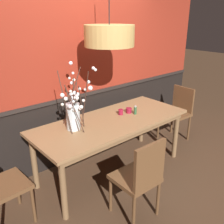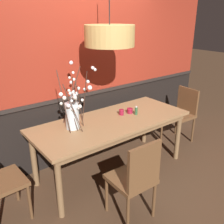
{
  "view_description": "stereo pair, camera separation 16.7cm",
  "coord_description": "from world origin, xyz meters",
  "px_view_note": "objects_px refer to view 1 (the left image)",
  "views": [
    {
      "loc": [
        -2.0,
        -2.3,
        2.08
      ],
      "look_at": [
        0.0,
        0.0,
        0.89
      ],
      "focal_mm": 40.69,
      "sensor_mm": 36.0,
      "label": 1
    },
    {
      "loc": [
        -1.87,
        -2.41,
        2.08
      ],
      "look_at": [
        0.0,
        0.0,
        0.89
      ],
      "focal_mm": 40.69,
      "sensor_mm": 36.0,
      "label": 2
    }
  ],
  "objects_px": {
    "chair_head_east_end": "(178,110)",
    "candle_holder_nearer_center": "(121,112)",
    "condiment_bottle": "(135,110)",
    "chair_far_side_right": "(91,114)",
    "chair_near_side_left": "(140,176)",
    "pendant_lamp": "(109,36)",
    "chair_far_side_left": "(60,123)",
    "dining_table": "(112,126)",
    "vase_with_blossoms": "(74,112)",
    "candle_holder_nearer_edge": "(129,110)"
  },
  "relations": [
    {
      "from": "chair_far_side_left",
      "to": "chair_far_side_right",
      "type": "bearing_deg",
      "value": 2.15
    },
    {
      "from": "chair_far_side_left",
      "to": "condiment_bottle",
      "type": "bearing_deg",
      "value": -53.3
    },
    {
      "from": "chair_near_side_left",
      "to": "candle_holder_nearer_edge",
      "type": "distance_m",
      "value": 1.17
    },
    {
      "from": "candle_holder_nearer_center",
      "to": "condiment_bottle",
      "type": "bearing_deg",
      "value": -35.82
    },
    {
      "from": "chair_near_side_left",
      "to": "condiment_bottle",
      "type": "height_order",
      "value": "chair_near_side_left"
    },
    {
      "from": "chair_far_side_right",
      "to": "candle_holder_nearer_center",
      "type": "height_order",
      "value": "chair_far_side_right"
    },
    {
      "from": "chair_head_east_end",
      "to": "vase_with_blossoms",
      "type": "height_order",
      "value": "vase_with_blossoms"
    },
    {
      "from": "chair_head_east_end",
      "to": "condiment_bottle",
      "type": "distance_m",
      "value": 1.18
    },
    {
      "from": "chair_near_side_left",
      "to": "chair_far_side_left",
      "type": "height_order",
      "value": "chair_near_side_left"
    },
    {
      "from": "chair_far_side_left",
      "to": "candle_holder_nearer_edge",
      "type": "distance_m",
      "value": 1.07
    },
    {
      "from": "candle_holder_nearer_center",
      "to": "pendant_lamp",
      "type": "xyz_separation_m",
      "value": [
        -0.21,
        -0.0,
        1.02
      ]
    },
    {
      "from": "candle_holder_nearer_edge",
      "to": "chair_head_east_end",
      "type": "bearing_deg",
      "value": -0.85
    },
    {
      "from": "chair_far_side_right",
      "to": "chair_far_side_left",
      "type": "xyz_separation_m",
      "value": [
        -0.59,
        -0.02,
        0.01
      ]
    },
    {
      "from": "chair_head_east_end",
      "to": "chair_far_side_right",
      "type": "relative_size",
      "value": 1.0
    },
    {
      "from": "vase_with_blossoms",
      "to": "pendant_lamp",
      "type": "bearing_deg",
      "value": -3.46
    },
    {
      "from": "chair_head_east_end",
      "to": "chair_far_side_left",
      "type": "bearing_deg",
      "value": 155.46
    },
    {
      "from": "dining_table",
      "to": "vase_with_blossoms",
      "type": "height_order",
      "value": "vase_with_blossoms"
    },
    {
      "from": "dining_table",
      "to": "candle_holder_nearer_center",
      "type": "relative_size",
      "value": 27.61
    },
    {
      "from": "chair_near_side_left",
      "to": "pendant_lamp",
      "type": "relative_size",
      "value": 1.04
    },
    {
      "from": "chair_head_east_end",
      "to": "chair_far_side_right",
      "type": "bearing_deg",
      "value": 145.2
    },
    {
      "from": "chair_head_east_end",
      "to": "pendant_lamp",
      "type": "distance_m",
      "value": 2.0
    },
    {
      "from": "chair_head_east_end",
      "to": "candle_holder_nearer_center",
      "type": "xyz_separation_m",
      "value": [
        -1.31,
        0.04,
        0.29
      ]
    },
    {
      "from": "chair_near_side_left",
      "to": "condiment_bottle",
      "type": "bearing_deg",
      "value": 47.29
    },
    {
      "from": "condiment_bottle",
      "to": "dining_table",
      "type": "bearing_deg",
      "value": 172.04
    },
    {
      "from": "dining_table",
      "to": "condiment_bottle",
      "type": "distance_m",
      "value": 0.41
    },
    {
      "from": "candle_holder_nearer_center",
      "to": "chair_head_east_end",
      "type": "bearing_deg",
      "value": -1.81
    },
    {
      "from": "pendant_lamp",
      "to": "chair_far_side_left",
      "type": "bearing_deg",
      "value": 111.13
    },
    {
      "from": "chair_far_side_right",
      "to": "condiment_bottle",
      "type": "height_order",
      "value": "chair_far_side_right"
    },
    {
      "from": "chair_far_side_right",
      "to": "pendant_lamp",
      "type": "relative_size",
      "value": 1.01
    },
    {
      "from": "chair_far_side_left",
      "to": "vase_with_blossoms",
      "type": "relative_size",
      "value": 1.22
    },
    {
      "from": "chair_far_side_right",
      "to": "candle_holder_nearer_center",
      "type": "relative_size",
      "value": 11.87
    },
    {
      "from": "chair_far_side_right",
      "to": "condiment_bottle",
      "type": "distance_m",
      "value": 0.98
    },
    {
      "from": "candle_holder_nearer_center",
      "to": "condiment_bottle",
      "type": "relative_size",
      "value": 0.62
    },
    {
      "from": "dining_table",
      "to": "chair_far_side_right",
      "type": "xyz_separation_m",
      "value": [
        0.3,
        0.88,
        -0.18
      ]
    },
    {
      "from": "candle_holder_nearer_edge",
      "to": "condiment_bottle",
      "type": "xyz_separation_m",
      "value": [
        0.03,
        -0.09,
        0.02
      ]
    },
    {
      "from": "chair_head_east_end",
      "to": "candle_holder_nearer_center",
      "type": "relative_size",
      "value": 11.91
    },
    {
      "from": "chair_near_side_left",
      "to": "candle_holder_nearer_edge",
      "type": "xyz_separation_m",
      "value": [
        0.7,
        0.89,
        0.29
      ]
    },
    {
      "from": "chair_head_east_end",
      "to": "chair_near_side_left",
      "type": "height_order",
      "value": "chair_near_side_left"
    },
    {
      "from": "dining_table",
      "to": "chair_far_side_left",
      "type": "relative_size",
      "value": 2.27
    },
    {
      "from": "condiment_bottle",
      "to": "pendant_lamp",
      "type": "xyz_separation_m",
      "value": [
        -0.37,
        0.11,
        1.0
      ]
    },
    {
      "from": "condiment_bottle",
      "to": "chair_near_side_left",
      "type": "bearing_deg",
      "value": -132.71
    },
    {
      "from": "candle_holder_nearer_center",
      "to": "candle_holder_nearer_edge",
      "type": "bearing_deg",
      "value": -10.16
    },
    {
      "from": "chair_near_side_left",
      "to": "condiment_bottle",
      "type": "relative_size",
      "value": 7.66
    },
    {
      "from": "vase_with_blossoms",
      "to": "chair_head_east_end",
      "type": "bearing_deg",
      "value": -1.92
    },
    {
      "from": "candle_holder_nearer_center",
      "to": "pendant_lamp",
      "type": "height_order",
      "value": "pendant_lamp"
    },
    {
      "from": "candle_holder_nearer_edge",
      "to": "condiment_bottle",
      "type": "height_order",
      "value": "condiment_bottle"
    },
    {
      "from": "vase_with_blossoms",
      "to": "condiment_bottle",
      "type": "distance_m",
      "value": 0.92
    },
    {
      "from": "chair_near_side_left",
      "to": "vase_with_blossoms",
      "type": "xyz_separation_m",
      "value": [
        -0.16,
        0.94,
        0.46
      ]
    },
    {
      "from": "dining_table",
      "to": "candle_holder_nearer_edge",
      "type": "bearing_deg",
      "value": 6.8
    },
    {
      "from": "chair_far_side_right",
      "to": "pendant_lamp",
      "type": "distance_m",
      "value": 1.57
    }
  ]
}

